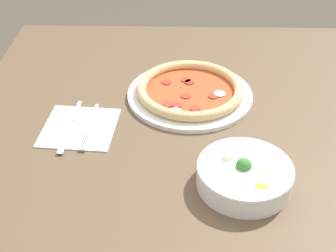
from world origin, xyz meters
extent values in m
cube|color=brown|center=(0.00, 0.00, 0.76)|extent=(1.18, 1.00, 0.03)
cylinder|color=#4E3C2B|center=(-0.52, -0.43, 0.37)|extent=(0.06, 0.06, 0.74)
cylinder|color=#4E3C2B|center=(0.52, -0.43, 0.37)|extent=(0.06, 0.06, 0.74)
cylinder|color=white|center=(0.02, -0.06, 0.78)|extent=(0.33, 0.33, 0.01)
torus|color=#DBB77A|center=(0.02, -0.06, 0.80)|extent=(0.28, 0.28, 0.03)
cylinder|color=#B74723|center=(0.02, -0.06, 0.79)|extent=(0.25, 0.25, 0.01)
cylinder|color=#A83323|center=(0.01, 0.03, 0.79)|extent=(0.03, 0.03, 0.00)
cylinder|color=#A83323|center=(0.06, 0.01, 0.79)|extent=(0.03, 0.03, 0.00)
cylinder|color=#A83323|center=(0.08, 0.01, 0.79)|extent=(0.03, 0.03, 0.00)
cylinder|color=#A83323|center=(0.03, -0.03, 0.79)|extent=(0.03, 0.03, 0.00)
cylinder|color=#A83323|center=(0.03, -0.11, 0.79)|extent=(0.03, 0.03, 0.00)
cylinder|color=#A83323|center=(0.05, 0.05, 0.79)|extent=(0.03, 0.03, 0.00)
cylinder|color=#A83323|center=(0.02, -0.10, 0.79)|extent=(0.03, 0.03, 0.00)
cylinder|color=#A83323|center=(0.09, -0.10, 0.79)|extent=(0.03, 0.03, 0.00)
cylinder|color=#A83323|center=(-0.04, -0.03, 0.79)|extent=(0.03, 0.03, 0.00)
ellipsoid|color=silver|center=(-0.05, -0.05, 0.79)|extent=(0.03, 0.03, 0.01)
ellipsoid|color=silver|center=(0.06, 0.04, 0.79)|extent=(0.03, 0.03, 0.01)
cylinder|color=white|center=(-0.08, 0.28, 0.80)|extent=(0.20, 0.20, 0.05)
torus|color=white|center=(-0.08, 0.28, 0.82)|extent=(0.20, 0.20, 0.01)
ellipsoid|color=tan|center=(-0.12, 0.29, 0.82)|extent=(0.04, 0.03, 0.02)
ellipsoid|color=tan|center=(-0.02, 0.30, 0.81)|extent=(0.04, 0.03, 0.02)
ellipsoid|color=tan|center=(-0.05, 0.25, 0.82)|extent=(0.04, 0.04, 0.02)
ellipsoid|color=#998466|center=(-0.11, 0.21, 0.81)|extent=(0.04, 0.03, 0.02)
ellipsoid|color=#998466|center=(-0.01, 0.30, 0.81)|extent=(0.04, 0.03, 0.02)
ellipsoid|color=tan|center=(-0.02, 0.32, 0.81)|extent=(0.04, 0.04, 0.02)
sphere|color=#388433|center=(-0.08, 0.28, 0.83)|extent=(0.03, 0.03, 0.03)
ellipsoid|color=yellow|center=(-0.11, 0.33, 0.82)|extent=(0.04, 0.02, 0.02)
cube|color=white|center=(0.29, 0.09, 0.77)|extent=(0.18, 0.18, 0.00)
cube|color=silver|center=(0.26, 0.06, 0.78)|extent=(0.01, 0.13, 0.00)
cube|color=silver|center=(0.28, 0.15, 0.78)|extent=(0.00, 0.06, 0.00)
cube|color=silver|center=(0.27, 0.15, 0.78)|extent=(0.00, 0.06, 0.00)
cube|color=silver|center=(0.27, 0.15, 0.78)|extent=(0.00, 0.06, 0.00)
cube|color=silver|center=(0.26, 0.15, 0.78)|extent=(0.00, 0.06, 0.00)
cube|color=silver|center=(0.31, 0.02, 0.78)|extent=(0.01, 0.08, 0.01)
cube|color=silver|center=(0.31, 0.13, 0.78)|extent=(0.02, 0.13, 0.00)
camera|label=1|loc=(0.06, 0.99, 1.44)|focal=50.00mm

